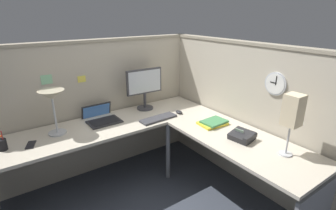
{
  "coord_description": "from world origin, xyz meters",
  "views": [
    {
      "loc": [
        -1.34,
        -1.97,
        1.86
      ],
      "look_at": [
        0.15,
        0.15,
        0.92
      ],
      "focal_mm": 27.57,
      "sensor_mm": 36.0,
      "label": 1
    }
  ],
  "objects_px": {
    "book_stack": "(213,123)",
    "office_phone": "(242,136)",
    "cell_phone": "(31,145)",
    "wall_clock": "(276,84)",
    "pen_cup": "(2,144)",
    "laptop": "(101,118)",
    "keyboard": "(158,118)",
    "computer_mouse": "(179,112)",
    "desk_lamp_paper": "(293,112)",
    "monitor": "(144,86)",
    "desk_lamp_dome": "(52,99)"
  },
  "relations": [
    {
      "from": "book_stack",
      "to": "office_phone",
      "type": "bearing_deg",
      "value": -93.71
    },
    {
      "from": "cell_phone",
      "to": "wall_clock",
      "type": "distance_m",
      "value": 2.31
    },
    {
      "from": "pen_cup",
      "to": "office_phone",
      "type": "xyz_separation_m",
      "value": [
        1.85,
        -1.08,
        -0.02
      ]
    },
    {
      "from": "pen_cup",
      "to": "wall_clock",
      "type": "distance_m",
      "value": 2.51
    },
    {
      "from": "laptop",
      "to": "cell_phone",
      "type": "bearing_deg",
      "value": -164.96
    },
    {
      "from": "book_stack",
      "to": "keyboard",
      "type": "bearing_deg",
      "value": 131.47
    },
    {
      "from": "computer_mouse",
      "to": "cell_phone",
      "type": "relative_size",
      "value": 0.72
    },
    {
      "from": "book_stack",
      "to": "wall_clock",
      "type": "bearing_deg",
      "value": -55.4
    },
    {
      "from": "cell_phone",
      "to": "book_stack",
      "type": "xyz_separation_m",
      "value": [
        1.67,
        -0.62,
        0.02
      ]
    },
    {
      "from": "keyboard",
      "to": "pen_cup",
      "type": "distance_m",
      "value": 1.49
    },
    {
      "from": "computer_mouse",
      "to": "pen_cup",
      "type": "bearing_deg",
      "value": 173.53
    },
    {
      "from": "office_phone",
      "to": "desk_lamp_paper",
      "type": "bearing_deg",
      "value": -76.82
    },
    {
      "from": "office_phone",
      "to": "keyboard",
      "type": "bearing_deg",
      "value": 113.37
    },
    {
      "from": "computer_mouse",
      "to": "office_phone",
      "type": "xyz_separation_m",
      "value": [
        0.08,
        -0.88,
        0.02
      ]
    },
    {
      "from": "monitor",
      "to": "desk_lamp_paper",
      "type": "distance_m",
      "value": 1.68
    },
    {
      "from": "desk_lamp_dome",
      "to": "desk_lamp_paper",
      "type": "bearing_deg",
      "value": -45.98
    },
    {
      "from": "keyboard",
      "to": "wall_clock",
      "type": "bearing_deg",
      "value": -55.02
    },
    {
      "from": "laptop",
      "to": "book_stack",
      "type": "xyz_separation_m",
      "value": [
        0.93,
        -0.82,
        -0.0
      ]
    },
    {
      "from": "computer_mouse",
      "to": "pen_cup",
      "type": "height_order",
      "value": "pen_cup"
    },
    {
      "from": "monitor",
      "to": "pen_cup",
      "type": "bearing_deg",
      "value": -173.78
    },
    {
      "from": "desk_lamp_dome",
      "to": "pen_cup",
      "type": "bearing_deg",
      "value": -172.19
    },
    {
      "from": "keyboard",
      "to": "book_stack",
      "type": "distance_m",
      "value": 0.61
    },
    {
      "from": "keyboard",
      "to": "computer_mouse",
      "type": "relative_size",
      "value": 4.13
    },
    {
      "from": "desk_lamp_paper",
      "to": "wall_clock",
      "type": "relative_size",
      "value": 2.41
    },
    {
      "from": "desk_lamp_paper",
      "to": "wall_clock",
      "type": "bearing_deg",
      "value": 52.83
    },
    {
      "from": "laptop",
      "to": "cell_phone",
      "type": "relative_size",
      "value": 2.67
    },
    {
      "from": "keyboard",
      "to": "computer_mouse",
      "type": "distance_m",
      "value": 0.3
    },
    {
      "from": "desk_lamp_paper",
      "to": "cell_phone",
      "type": "bearing_deg",
      "value": 140.77
    },
    {
      "from": "cell_phone",
      "to": "desk_lamp_paper",
      "type": "height_order",
      "value": "desk_lamp_paper"
    },
    {
      "from": "computer_mouse",
      "to": "laptop",
      "type": "bearing_deg",
      "value": 156.91
    },
    {
      "from": "cell_phone",
      "to": "desk_lamp_paper",
      "type": "bearing_deg",
      "value": -19.47
    },
    {
      "from": "keyboard",
      "to": "pen_cup",
      "type": "bearing_deg",
      "value": 168.65
    },
    {
      "from": "desk_lamp_dome",
      "to": "office_phone",
      "type": "bearing_deg",
      "value": -39.52
    },
    {
      "from": "book_stack",
      "to": "desk_lamp_paper",
      "type": "height_order",
      "value": "desk_lamp_paper"
    },
    {
      "from": "desk_lamp_dome",
      "to": "keyboard",
      "type": "bearing_deg",
      "value": -15.27
    },
    {
      "from": "book_stack",
      "to": "desk_lamp_paper",
      "type": "distance_m",
      "value": 0.88
    },
    {
      "from": "monitor",
      "to": "book_stack",
      "type": "xyz_separation_m",
      "value": [
        0.35,
        -0.83,
        -0.27
      ]
    },
    {
      "from": "wall_clock",
      "to": "laptop",
      "type": "bearing_deg",
      "value": 134.32
    },
    {
      "from": "desk_lamp_paper",
      "to": "wall_clock",
      "type": "xyz_separation_m",
      "value": [
        0.25,
        0.34,
        0.12
      ]
    },
    {
      "from": "book_stack",
      "to": "monitor",
      "type": "bearing_deg",
      "value": 112.79
    },
    {
      "from": "computer_mouse",
      "to": "office_phone",
      "type": "distance_m",
      "value": 0.88
    },
    {
      "from": "laptop",
      "to": "monitor",
      "type": "bearing_deg",
      "value": 1.58
    },
    {
      "from": "pen_cup",
      "to": "desk_lamp_paper",
      "type": "distance_m",
      "value": 2.45
    },
    {
      "from": "wall_clock",
      "to": "keyboard",
      "type": "bearing_deg",
      "value": 128.17
    },
    {
      "from": "monitor",
      "to": "keyboard",
      "type": "distance_m",
      "value": 0.47
    },
    {
      "from": "computer_mouse",
      "to": "pen_cup",
      "type": "relative_size",
      "value": 0.58
    },
    {
      "from": "desk_lamp_dome",
      "to": "desk_lamp_paper",
      "type": "xyz_separation_m",
      "value": [
        1.47,
        -1.52,
        0.02
      ]
    },
    {
      "from": "computer_mouse",
      "to": "book_stack",
      "type": "xyz_separation_m",
      "value": [
        0.1,
        -0.46,
        0.0
      ]
    },
    {
      "from": "computer_mouse",
      "to": "cell_phone",
      "type": "xyz_separation_m",
      "value": [
        -1.56,
        0.15,
        -0.01
      ]
    },
    {
      "from": "pen_cup",
      "to": "desk_lamp_paper",
      "type": "relative_size",
      "value": 0.34
    }
  ]
}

